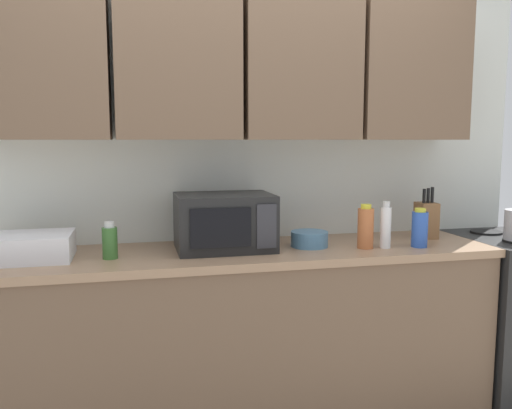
# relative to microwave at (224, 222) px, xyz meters

# --- Properties ---
(wall_back_with_cabinets) EXTENTS (3.41, 0.38, 2.60)m
(wall_back_with_cabinets) POSITION_rel_microwave_xyz_m (0.10, 0.20, 0.54)
(wall_back_with_cabinets) COLOR silver
(wall_back_with_cabinets) RESTS_ON ground_plane
(counter_run) EXTENTS (2.54, 0.63, 0.90)m
(counter_run) POSITION_rel_microwave_xyz_m (0.10, -0.03, -0.59)
(counter_run) COLOR brown
(counter_run) RESTS_ON ground_plane
(microwave) EXTENTS (0.48, 0.37, 0.28)m
(microwave) POSITION_rel_microwave_xyz_m (0.00, 0.00, 0.00)
(microwave) COLOR black
(microwave) RESTS_ON counter_run
(dish_rack) EXTENTS (0.38, 0.30, 0.12)m
(dish_rack) POSITION_rel_microwave_xyz_m (-0.91, -0.03, -0.08)
(dish_rack) COLOR silver
(dish_rack) RESTS_ON counter_run
(knife_block) EXTENTS (0.11, 0.13, 0.29)m
(knife_block) POSITION_rel_microwave_xyz_m (1.16, 0.04, -0.04)
(knife_block) COLOR brown
(knife_block) RESTS_ON counter_run
(bottle_white_jar) EXTENTS (0.05, 0.05, 0.24)m
(bottle_white_jar) POSITION_rel_microwave_xyz_m (0.80, -0.16, -0.03)
(bottle_white_jar) COLOR white
(bottle_white_jar) RESTS_ON counter_run
(bottle_green_oil) EXTENTS (0.07, 0.07, 0.17)m
(bottle_green_oil) POSITION_rel_microwave_xyz_m (-0.55, -0.09, -0.06)
(bottle_green_oil) COLOR #386B2D
(bottle_green_oil) RESTS_ON counter_run
(bottle_blue_cleaner) EXTENTS (0.08, 0.08, 0.20)m
(bottle_blue_cleaner) POSITION_rel_microwave_xyz_m (0.99, -0.18, -0.04)
(bottle_blue_cleaner) COLOR #2D56B7
(bottle_blue_cleaner) RESTS_ON counter_run
(bottle_spice_jar) EXTENTS (0.08, 0.08, 0.23)m
(bottle_spice_jar) POSITION_rel_microwave_xyz_m (0.70, -0.14, -0.03)
(bottle_spice_jar) COLOR #BC6638
(bottle_spice_jar) RESTS_ON counter_run
(bowl_ceramic_small) EXTENTS (0.19, 0.19, 0.08)m
(bowl_ceramic_small) POSITION_rel_microwave_xyz_m (0.44, -0.04, -0.10)
(bowl_ceramic_small) COLOR teal
(bowl_ceramic_small) RESTS_ON counter_run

